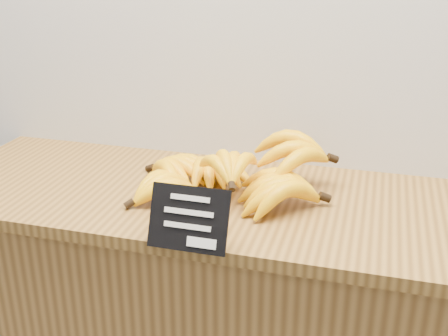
% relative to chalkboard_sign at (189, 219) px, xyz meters
% --- Properties ---
extents(counter_top, '(1.52, 0.54, 0.03)m').
position_rel_chalkboard_sign_xyz_m(counter_top, '(0.01, 0.26, -0.08)').
color(counter_top, olive).
rests_on(counter_top, counter).
extents(chalkboard_sign, '(0.16, 0.06, 0.12)m').
position_rel_chalkboard_sign_xyz_m(chalkboard_sign, '(0.00, 0.00, 0.00)').
color(chalkboard_sign, black).
rests_on(chalkboard_sign, counter_top).
extents(banana_pile, '(0.49, 0.32, 0.12)m').
position_rel_chalkboard_sign_xyz_m(banana_pile, '(0.03, 0.27, -0.01)').
color(banana_pile, yellow).
rests_on(banana_pile, counter_top).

